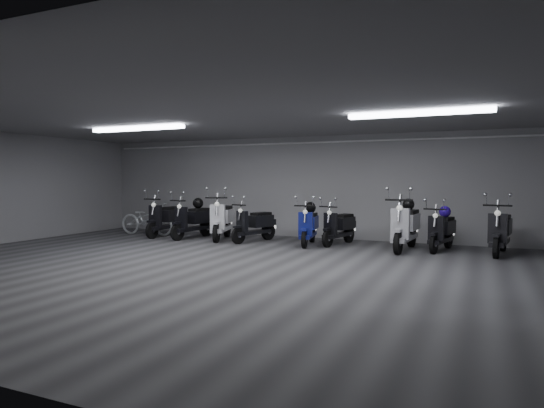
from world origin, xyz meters
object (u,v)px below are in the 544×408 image
at_px(scooter_2, 222,213).
at_px(scooter_1, 192,215).
at_px(scooter_8, 442,224).
at_px(scooter_9, 500,223).
at_px(scooter_3, 254,219).
at_px(bicycle, 147,216).
at_px(scooter_4, 309,220).
at_px(helmet_2, 445,212).
at_px(helmet_3, 408,204).
at_px(helmet_1, 198,203).
at_px(scooter_0, 165,213).
at_px(scooter_5, 339,221).
at_px(helmet_0, 310,208).
at_px(scooter_6, 406,219).

bearing_deg(scooter_2, scooter_1, 172.14).
xyz_separation_m(scooter_8, scooter_9, (1.19, -0.09, 0.07)).
relative_size(scooter_3, bicycle, 0.93).
relative_size(scooter_2, scooter_4, 1.15).
bearing_deg(helmet_2, scooter_4, -169.83).
relative_size(bicycle, helmet_3, 6.44).
bearing_deg(scooter_4, scooter_9, -6.46).
height_order(scooter_9, helmet_1, scooter_9).
bearing_deg(scooter_0, scooter_1, -5.41).
distance_m(scooter_2, scooter_5, 3.16).
height_order(scooter_8, bicycle, scooter_8).
xyz_separation_m(scooter_8, bicycle, (-8.06, -0.23, -0.04)).
bearing_deg(helmet_0, helmet_2, 5.99).
distance_m(scooter_9, helmet_0, 4.29).
relative_size(scooter_3, scooter_8, 1.01).
relative_size(scooter_0, helmet_0, 6.22).
relative_size(scooter_1, scooter_9, 0.97).
xyz_separation_m(scooter_2, scooter_8, (5.55, 0.25, -0.11)).
relative_size(scooter_3, scooter_9, 0.90).
bearing_deg(helmet_2, scooter_0, -176.02).
relative_size(scooter_1, scooter_5, 1.09).
distance_m(scooter_2, helmet_2, 5.62).
xyz_separation_m(scooter_3, scooter_8, (4.55, 0.34, -0.00)).
bearing_deg(scooter_6, helmet_1, -176.81).
distance_m(scooter_4, helmet_3, 2.39).
bearing_deg(scooter_4, helmet_2, 0.35).
distance_m(helmet_1, helmet_2, 6.42).
height_order(scooter_0, bicycle, scooter_0).
bearing_deg(helmet_3, scooter_9, -1.93).
bearing_deg(scooter_9, helmet_1, -171.71).
bearing_deg(helmet_0, scooter_8, 2.04).
bearing_deg(scooter_2, scooter_6, -17.40).
xyz_separation_m(scooter_4, scooter_8, (3.06, 0.34, -0.02)).
bearing_deg(helmet_1, scooter_1, -97.82).
xyz_separation_m(scooter_9, helmet_2, (-1.14, 0.31, 0.20)).
bearing_deg(bicycle, scooter_8, -89.56).
distance_m(scooter_6, helmet_2, 0.96).
bearing_deg(scooter_4, scooter_8, -3.51).
xyz_separation_m(scooter_1, scooter_5, (4.00, 0.40, -0.06)).
bearing_deg(scooter_2, scooter_8, -14.28).
distance_m(scooter_4, scooter_6, 2.31).
bearing_deg(scooter_4, bicycle, 168.97).
height_order(scooter_3, scooter_6, scooter_6).
relative_size(scooter_1, bicycle, 1.01).
xyz_separation_m(scooter_2, scooter_9, (6.74, 0.16, -0.04)).
bearing_deg(scooter_9, helmet_2, 172.78).
xyz_separation_m(scooter_2, helmet_3, (4.82, 0.23, 0.33)).
height_order(scooter_0, scooter_2, scooter_2).
bearing_deg(scooter_3, scooter_4, 19.07).
bearing_deg(scooter_9, scooter_5, -173.72).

